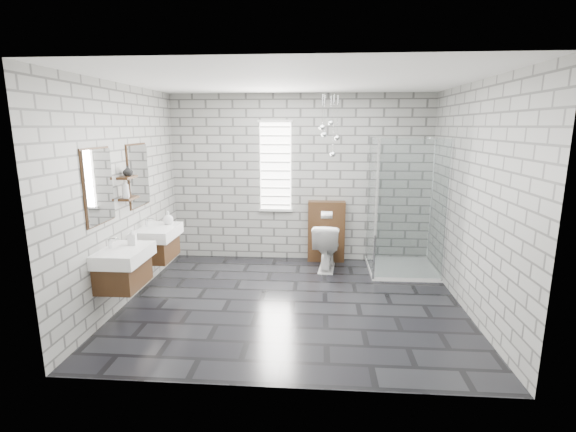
# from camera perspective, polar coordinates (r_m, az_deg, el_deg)

# --- Properties ---
(floor) EXTENTS (4.20, 3.60, 0.02)m
(floor) POSITION_cam_1_polar(r_m,az_deg,el_deg) (5.44, 0.68, -11.70)
(floor) COLOR black
(floor) RESTS_ON ground
(ceiling) EXTENTS (4.20, 3.60, 0.02)m
(ceiling) POSITION_cam_1_polar(r_m,az_deg,el_deg) (5.00, 0.77, 18.15)
(ceiling) COLOR white
(ceiling) RESTS_ON wall_back
(wall_back) EXTENTS (4.20, 0.02, 2.70)m
(wall_back) POSITION_cam_1_polar(r_m,az_deg,el_deg) (6.83, 1.67, 5.11)
(wall_back) COLOR #969691
(wall_back) RESTS_ON floor
(wall_front) EXTENTS (4.20, 0.02, 2.70)m
(wall_front) POSITION_cam_1_polar(r_m,az_deg,el_deg) (3.28, -1.25, -2.70)
(wall_front) COLOR #969691
(wall_front) RESTS_ON floor
(wall_left) EXTENTS (0.02, 3.60, 2.70)m
(wall_left) POSITION_cam_1_polar(r_m,az_deg,el_deg) (5.58, -21.47, 2.67)
(wall_left) COLOR #969691
(wall_left) RESTS_ON floor
(wall_right) EXTENTS (0.02, 3.60, 2.70)m
(wall_right) POSITION_cam_1_polar(r_m,az_deg,el_deg) (5.35, 23.94, 2.08)
(wall_right) COLOR #969691
(wall_right) RESTS_ON floor
(vanity_left) EXTENTS (0.47, 0.70, 1.57)m
(vanity_left) POSITION_cam_1_polar(r_m,az_deg,el_deg) (5.07, -21.91, -5.15)
(vanity_left) COLOR #422814
(vanity_left) RESTS_ON wall_left
(vanity_right) EXTENTS (0.47, 0.70, 1.57)m
(vanity_right) POSITION_cam_1_polar(r_m,az_deg,el_deg) (5.97, -17.67, -2.32)
(vanity_right) COLOR #422814
(vanity_right) RESTS_ON wall_left
(shelf_lower) EXTENTS (0.14, 0.30, 0.03)m
(shelf_lower) POSITION_cam_1_polar(r_m,az_deg,el_deg) (5.51, -20.92, 2.28)
(shelf_lower) COLOR #422814
(shelf_lower) RESTS_ON wall_left
(shelf_upper) EXTENTS (0.14, 0.30, 0.03)m
(shelf_upper) POSITION_cam_1_polar(r_m,az_deg,el_deg) (5.47, -21.12, 4.96)
(shelf_upper) COLOR #422814
(shelf_upper) RESTS_ON wall_left
(window) EXTENTS (0.56, 0.05, 1.48)m
(window) POSITION_cam_1_polar(r_m,az_deg,el_deg) (6.81, -1.72, 6.78)
(window) COLOR white
(window) RESTS_ON wall_back
(cistern_panel) EXTENTS (0.60, 0.20, 1.00)m
(cistern_panel) POSITION_cam_1_polar(r_m,az_deg,el_deg) (6.87, 5.25, -2.10)
(cistern_panel) COLOR #422814
(cistern_panel) RESTS_ON floor
(flush_plate) EXTENTS (0.18, 0.01, 0.12)m
(flush_plate) POSITION_cam_1_polar(r_m,az_deg,el_deg) (6.70, 5.32, 0.16)
(flush_plate) COLOR silver
(flush_plate) RESTS_ON cistern_panel
(shower_enclosure) EXTENTS (1.00, 1.00, 2.03)m
(shower_enclosure) POSITION_cam_1_polar(r_m,az_deg,el_deg) (6.48, 14.75, -3.31)
(shower_enclosure) COLOR white
(shower_enclosure) RESTS_ON floor
(pendant_cluster) EXTENTS (0.31, 0.25, 0.97)m
(pendant_cluster) POSITION_cam_1_polar(r_m,az_deg,el_deg) (6.33, 5.69, 11.00)
(pendant_cluster) COLOR silver
(pendant_cluster) RESTS_ON ceiling
(toilet) EXTENTS (0.47, 0.75, 0.73)m
(toilet) POSITION_cam_1_polar(r_m,az_deg,el_deg) (6.52, 5.28, -4.13)
(toilet) COLOR white
(toilet) RESTS_ON floor
(soap_bottle_a) EXTENTS (0.10, 0.10, 0.19)m
(soap_bottle_a) POSITION_cam_1_polar(r_m,az_deg,el_deg) (5.12, -20.56, -2.66)
(soap_bottle_a) COLOR #B2B2B2
(soap_bottle_a) RESTS_ON vanity_left
(soap_bottle_b) EXTENTS (0.17, 0.17, 0.18)m
(soap_bottle_b) POSITION_cam_1_polar(r_m,az_deg,el_deg) (6.04, -16.08, -0.23)
(soap_bottle_b) COLOR #B2B2B2
(soap_bottle_b) RESTS_ON vanity_right
(soap_bottle_c) EXTENTS (0.10, 0.10, 0.24)m
(soap_bottle_c) POSITION_cam_1_polar(r_m,az_deg,el_deg) (5.40, -21.36, 3.50)
(soap_bottle_c) COLOR #B2B2B2
(soap_bottle_c) RESTS_ON shelf_lower
(vase) EXTENTS (0.14, 0.14, 0.13)m
(vase) POSITION_cam_1_polar(r_m,az_deg,el_deg) (5.47, -21.06, 5.78)
(vase) COLOR #B2B2B2
(vase) RESTS_ON shelf_upper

